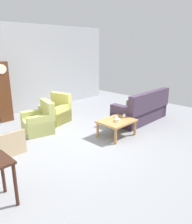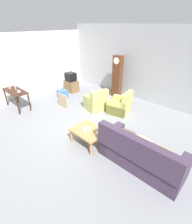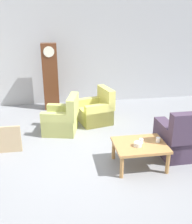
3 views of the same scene
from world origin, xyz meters
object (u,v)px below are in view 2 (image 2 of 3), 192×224
tv_crt (71,77)px  wine_glass_mid (9,86)px  coffee_table_wood (89,132)px  wine_glass_tall (9,85)px  armchair_olive_far (120,106)px  wine_glass_short (15,87)px  couch_floral (140,155)px  storage_box_blue (63,94)px  glass_dome_cloche (19,92)px  grandfather_clock (117,77)px  framed_picture_leaning (63,101)px  tv_stand_cabinet (71,86)px  bowl_white_stacked (85,129)px  cup_white_porcelain (98,134)px  armchair_olive_near (96,103)px  cup_blue_rimmed (90,129)px  console_table_dark (16,93)px

tv_crt → wine_glass_mid: size_ratio=2.56×
coffee_table_wood → wine_glass_tall: 4.41m
armchair_olive_far → wine_glass_short: bearing=-144.0°
coffee_table_wood → wine_glass_tall: (-4.35, -0.48, 0.53)m
couch_floral → armchair_olive_far: couch_floral is taller
storage_box_blue → glass_dome_cloche: glass_dome_cloche is taller
grandfather_clock → tv_crt: 2.41m
framed_picture_leaning → wine_glass_mid: bearing=-139.0°
grandfather_clock → armchair_olive_far: bearing=-47.3°
tv_stand_cabinet → bowl_white_stacked: (3.68, -2.42, 0.21)m
coffee_table_wood → grandfather_clock: 3.88m
framed_picture_leaning → cup_white_porcelain: 3.05m
armchair_olive_near → wine_glass_mid: (-2.82, -2.27, 0.60)m
framed_picture_leaning → armchair_olive_near: bearing=35.2°
grandfather_clock → storage_box_blue: (-1.74, -1.97, -0.79)m
wine_glass_tall → cup_white_porcelain: bearing=6.0°
coffee_table_wood → wine_glass_short: wine_glass_short is taller
cup_blue_rimmed → wine_glass_tall: 4.43m
tv_crt → glass_dome_cloche: size_ratio=3.61×
wine_glass_mid → tv_crt: bearing=81.0°
tv_stand_cabinet → bowl_white_stacked: 4.41m
couch_floral → console_table_dark: bearing=-172.8°
storage_box_blue → wine_glass_mid: wine_glass_mid is taller
console_table_dark → storage_box_blue: (0.51, 1.95, -0.47)m
couch_floral → armchair_olive_far: 2.84m
bowl_white_stacked → wine_glass_tall: wine_glass_tall is taller
couch_floral → wine_glass_tall: (-5.94, -0.72, 0.57)m
armchair_olive_near → console_table_dark: bearing=-138.6°
cup_blue_rimmed → wine_glass_mid: (-4.23, -0.54, 0.40)m
cup_white_porcelain → wine_glass_short: wine_glass_short is taller
wine_glass_short → wine_glass_tall: bearing=-162.5°
storage_box_blue → wine_glass_tall: 2.33m
coffee_table_wood → grandfather_clock: size_ratio=0.49×
coffee_table_wood → glass_dome_cloche: (-3.45, -0.46, 0.45)m
glass_dome_cloche → wine_glass_mid: bearing=-176.0°
armchair_olive_near → glass_dome_cloche: 3.08m
framed_picture_leaning → glass_dome_cloche: glass_dome_cloche is taller
grandfather_clock → cup_white_porcelain: size_ratio=20.92×
couch_floral → wine_glass_tall: size_ratio=9.72×
cup_white_porcelain → couch_floral: bearing=10.4°
tv_stand_cabinet → cup_white_porcelain: bearing=-29.6°
armchair_olive_far → console_table_dark: (-3.42, -2.66, 0.36)m
couch_floral → framed_picture_leaning: 4.20m
couch_floral → wine_glass_short: couch_floral is taller
tv_stand_cabinet → storage_box_blue: size_ratio=1.65×
glass_dome_cloche → wine_glass_tall: bearing=-178.9°
armchair_olive_far → wine_glass_tall: size_ratio=4.36×
storage_box_blue → wine_glass_short: 2.09m
armchair_olive_near → console_table_dark: armchair_olive_near is taller
coffee_table_wood → armchair_olive_near: bearing=128.2°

